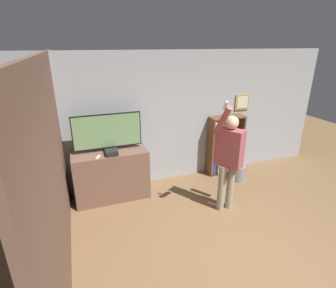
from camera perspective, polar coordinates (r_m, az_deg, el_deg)
ground_plane at (r=3.98m, az=21.55°, el=-25.75°), size 14.00×14.00×0.00m
wall_back at (r=5.54m, az=3.11°, el=5.79°), size 6.79×0.09×2.70m
wall_side_brick at (r=3.71m, az=-23.40°, el=-3.94°), size 0.06×4.60×2.70m
tv_ledge at (r=5.14m, az=-12.22°, el=-6.48°), size 1.37×0.62×0.95m
television at (r=4.86m, az=-13.06°, el=2.58°), size 1.23×0.22×0.70m
game_console at (r=4.77m, az=-12.18°, el=-1.81°), size 0.21×0.22×0.09m
remote_loose at (r=4.71m, az=-14.98°, el=-2.77°), size 0.10×0.14×0.02m
bookshelf at (r=6.00m, az=11.63°, el=-0.38°), size 0.80×0.28×1.33m
person at (r=4.52m, az=13.14°, el=-2.28°), size 0.60×0.58×2.03m
waste_bin at (r=5.95m, az=14.85°, el=-6.08°), size 0.33×0.33×0.33m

